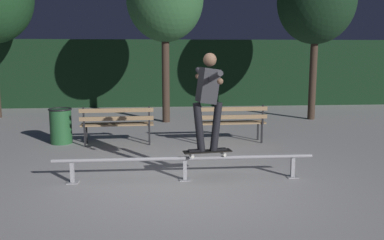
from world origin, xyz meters
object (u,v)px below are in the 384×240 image
object	(u,v)px
tree_far_right	(316,2)
park_bench_left_center	(231,120)
grind_rail	(185,162)
skateboarder	(208,94)
trash_can	(61,125)
tree_behind_benches	(165,0)
park_bench_leftmost	(117,121)
skateboard	(207,152)

from	to	relation	value
tree_far_right	park_bench_left_center	bearing A→B (deg)	-134.17
grind_rail	tree_far_right	distance (m)	7.97
skateboarder	park_bench_left_center	size ratio (longest dim) A/B	0.97
grind_rail	skateboarder	size ratio (longest dim) A/B	2.69
skateboarder	trash_can	size ratio (longest dim) A/B	1.95
skateboarder	tree_behind_benches	bearing A→B (deg)	95.45
skateboarder	park_bench_leftmost	world-z (taller)	skateboarder
skateboard	tree_far_right	xyz separation A→B (m)	(3.95, 5.86, 3.08)
skateboard	trash_can	size ratio (longest dim) A/B	1.00
skateboard	park_bench_leftmost	distance (m)	3.16
park_bench_leftmost	trash_can	bearing A→B (deg)	167.08
skateboarder	park_bench_leftmost	xyz separation A→B (m)	(-1.69, 2.68, -0.86)
tree_behind_benches	tree_far_right	bearing A→B (deg)	1.82
skateboard	tree_far_right	world-z (taller)	tree_far_right
tree_far_right	trash_can	distance (m)	8.14
grind_rail	skateboard	size ratio (longest dim) A/B	5.24
trash_can	skateboarder	bearing A→B (deg)	-44.88
grind_rail	park_bench_left_center	xyz separation A→B (m)	(1.23, 2.68, 0.23)
skateboarder	park_bench_left_center	bearing A→B (deg)	72.23
grind_rail	skateboarder	bearing A→B (deg)	0.06
park_bench_leftmost	tree_behind_benches	size ratio (longest dim) A/B	0.34
skateboard	skateboarder	xyz separation A→B (m)	(0.00, 0.00, 0.94)
grind_rail	trash_can	xyz separation A→B (m)	(-2.62, 2.97, 0.11)
tree_far_right	skateboard	bearing A→B (deg)	-124.00
skateboard	tree_far_right	bearing A→B (deg)	56.00
park_bench_left_center	tree_far_right	world-z (taller)	tree_far_right
park_bench_leftmost	trash_can	size ratio (longest dim) A/B	2.02
trash_can	tree_far_right	bearing A→B (deg)	22.60
tree_behind_benches	grind_rail	bearing A→B (deg)	-88.22
grind_rail	tree_behind_benches	size ratio (longest dim) A/B	0.88
grind_rail	park_bench_left_center	world-z (taller)	park_bench_left_center
park_bench_leftmost	park_bench_left_center	xyz separation A→B (m)	(2.55, 0.00, 0.00)
tree_far_right	park_bench_leftmost	bearing A→B (deg)	-150.56
tree_far_right	grind_rail	bearing A→B (deg)	-126.39
skateboarder	park_bench_leftmost	distance (m)	3.28
trash_can	park_bench_leftmost	bearing A→B (deg)	-12.92
park_bench_left_center	skateboarder	bearing A→B (deg)	-107.77
tree_behind_benches	skateboarder	bearing A→B (deg)	-84.55
park_bench_left_center	trash_can	world-z (taller)	park_bench_left_center
tree_behind_benches	trash_can	bearing A→B (deg)	-131.64
park_bench_leftmost	tree_behind_benches	xyz separation A→B (m)	(1.15, 3.04, 2.99)
tree_behind_benches	trash_can	world-z (taller)	tree_behind_benches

